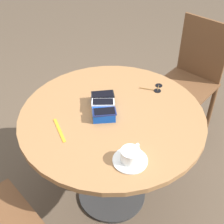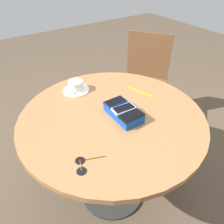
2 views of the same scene
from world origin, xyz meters
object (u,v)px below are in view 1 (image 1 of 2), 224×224
chair_far_side (190,80)px  phone_black (103,95)px  saucer (130,160)px  sunglasses (157,88)px  lanyard_strap (59,130)px  round_table (112,131)px  phone_white (103,102)px  phone_navy (105,112)px  phone_box (103,107)px  coffee_cup (131,155)px

chair_far_side → phone_black: bearing=-54.8°
saucer → chair_far_side: chair_far_side is taller
phone_black → sunglasses: bearing=106.1°
lanyard_strap → chair_far_side: 1.22m
round_table → chair_far_side: size_ratio=1.10×
phone_white → phone_black: bearing=176.1°
phone_white → phone_navy: phone_white is taller
phone_box → lanyard_strap: 0.28m
coffee_cup → phone_box: bearing=-166.2°
saucer → chair_far_side: bearing=146.8°
phone_black → phone_white: bearing=-3.9°
phone_navy → saucer: phone_navy is taller
phone_navy → chair_far_side: 1.02m
round_table → phone_white: size_ratio=7.90×
phone_box → round_table: bearing=46.4°
lanyard_strap → phone_navy: bearing=104.1°
phone_white → sunglasses: (-0.17, 0.34, -0.05)m
phone_navy → saucer: size_ratio=0.75×
phone_navy → chair_far_side: bearing=132.3°
coffee_cup → lanyard_strap: 0.41m
coffee_cup → round_table: bearing=-171.9°
round_table → saucer: saucer is taller
round_table → phone_box: size_ratio=4.66×
saucer → lanyard_strap: 0.41m
phone_navy → sunglasses: (-0.25, 0.34, -0.05)m
round_table → phone_black: 0.21m
saucer → chair_far_side: size_ratio=0.18×
phone_navy → lanyard_strap: bearing=-75.9°
saucer → phone_navy: bearing=-163.7°
coffee_cup → saucer: bearing=-40.3°
phone_box → phone_navy: 0.08m
phone_navy → saucer: 0.32m
phone_box → chair_far_side: size_ratio=0.24×
sunglasses → chair_far_side: bearing=137.2°
phone_white → saucer: phone_white is taller
lanyard_strap → round_table: bearing=108.1°
phone_white → chair_far_side: chair_far_side is taller
lanyard_strap → coffee_cup: bearing=53.6°
phone_navy → phone_box: bearing=-178.2°
coffee_cup → chair_far_side: bearing=146.8°
round_table → coffee_cup: bearing=8.1°
phone_box → phone_navy: phone_navy is taller
round_table → sunglasses: sunglasses is taller
phone_black → phone_navy: size_ratio=1.04×
phone_black → lanyard_strap: size_ratio=0.68×
saucer → coffee_cup: 0.04m
phone_box → phone_white: bearing=155.4°
phone_box → coffee_cup: coffee_cup is taller
lanyard_strap → phone_box: bearing=119.8°
round_table → phone_black: bearing=-161.7°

